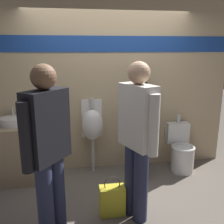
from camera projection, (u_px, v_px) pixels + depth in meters
ground_plane at (114, 183)px, 3.71m from camera, size 16.00×16.00×0.00m
display_wall at (108, 86)px, 3.95m from camera, size 3.94×0.07×2.70m
sink_counter at (10, 154)px, 3.69m from camera, size 0.84×0.51×0.86m
sink_basin at (11, 121)px, 3.63m from camera, size 0.34×0.34×0.26m
cell_phone at (24, 127)px, 3.52m from camera, size 0.07×0.14×0.01m
divider_near_counter at (139, 124)px, 3.84m from camera, size 0.03×0.58×1.62m
urinal_near_counter at (92, 125)px, 3.91m from camera, size 0.34×0.26×1.20m
toilet at (181, 151)px, 4.07m from camera, size 0.38×0.54×0.89m
person_in_vest at (48, 148)px, 2.42m from camera, size 0.44×0.52×1.81m
person_with_lanyard at (137, 136)px, 2.75m from camera, size 0.37×0.59×1.82m
shopping_bag at (112, 200)px, 2.98m from camera, size 0.30×0.17×0.49m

